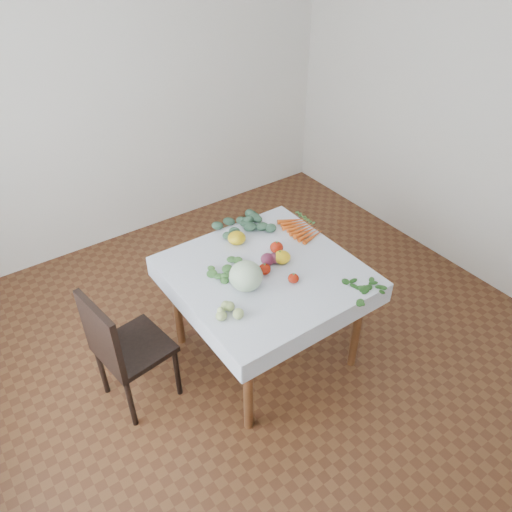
# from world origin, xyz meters

# --- Properties ---
(ground) EXTENTS (4.00, 4.00, 0.00)m
(ground) POSITION_xyz_m (0.00, 0.00, 0.00)
(ground) COLOR brown
(back_wall) EXTENTS (4.00, 0.04, 2.70)m
(back_wall) POSITION_xyz_m (0.00, 2.00, 1.35)
(back_wall) COLOR white
(back_wall) RESTS_ON ground
(table) EXTENTS (1.00, 1.00, 0.75)m
(table) POSITION_xyz_m (0.00, 0.00, 0.65)
(table) COLOR brown
(table) RESTS_ON ground
(tablecloth) EXTENTS (1.12, 1.12, 0.01)m
(tablecloth) POSITION_xyz_m (0.00, 0.00, 0.75)
(tablecloth) COLOR white
(tablecloth) RESTS_ON table
(chair) EXTENTS (0.45, 0.45, 0.89)m
(chair) POSITION_xyz_m (-0.95, 0.17, 0.51)
(chair) COLOR black
(chair) RESTS_ON ground
(cabbage) EXTENTS (0.25, 0.25, 0.18)m
(cabbage) POSITION_xyz_m (-0.20, -0.07, 0.85)
(cabbage) COLOR beige
(cabbage) RESTS_ON tablecloth
(tomato_a) EXTENTS (0.11, 0.11, 0.07)m
(tomato_a) POSITION_xyz_m (0.13, 0.02, 0.79)
(tomato_a) COLOR #B0200B
(tomato_a) RESTS_ON tablecloth
(tomato_b) EXTENTS (0.10, 0.10, 0.07)m
(tomato_b) POSITION_xyz_m (-0.02, -0.02, 0.79)
(tomato_b) COLOR #B0200B
(tomato_b) RESTS_ON tablecloth
(tomato_c) EXTENTS (0.11, 0.11, 0.08)m
(tomato_c) POSITION_xyz_m (0.17, 0.11, 0.79)
(tomato_c) COLOR #B0200B
(tomato_c) RESTS_ON tablecloth
(tomato_d) EXTENTS (0.09, 0.09, 0.06)m
(tomato_d) POSITION_xyz_m (0.07, -0.19, 0.79)
(tomato_d) COLOR #B0200B
(tomato_d) RESTS_ON tablecloth
(heirloom_back) EXTENTS (0.15, 0.15, 0.09)m
(heirloom_back) POSITION_xyz_m (0.02, 0.35, 0.80)
(heirloom_back) COLOR yellow
(heirloom_back) RESTS_ON tablecloth
(heirloom_front) EXTENTS (0.14, 0.14, 0.08)m
(heirloom_front) POSITION_xyz_m (0.14, 0.01, 0.80)
(heirloom_front) COLOR yellow
(heirloom_front) RESTS_ON tablecloth
(onion_a) EXTENTS (0.10, 0.10, 0.08)m
(onion_a) POSITION_xyz_m (0.05, 0.05, 0.79)
(onion_a) COLOR #561831
(onion_a) RESTS_ON tablecloth
(onion_b) EXTENTS (0.10, 0.10, 0.07)m
(onion_b) POSITION_xyz_m (0.10, 0.03, 0.79)
(onion_b) COLOR #561831
(onion_b) RESTS_ON tablecloth
(tomatillo_cluster) EXTENTS (0.17, 0.11, 0.05)m
(tomatillo_cluster) POSITION_xyz_m (-0.39, -0.22, 0.78)
(tomatillo_cluster) COLOR #BFD87D
(tomatillo_cluster) RESTS_ON tablecloth
(carrot_bunch) EXTENTS (0.22, 0.34, 0.03)m
(carrot_bunch) POSITION_xyz_m (0.48, 0.22, 0.77)
(carrot_bunch) COLOR #F2571A
(carrot_bunch) RESTS_ON tablecloth
(kale_bunch) EXTENTS (0.33, 0.31, 0.05)m
(kale_bunch) POSITION_xyz_m (0.13, 0.46, 0.78)
(kale_bunch) COLOR #385B43
(kale_bunch) RESTS_ON tablecloth
(basil_bunch) EXTENTS (0.26, 0.22, 0.01)m
(basil_bunch) POSITION_xyz_m (0.37, -0.48, 0.76)
(basil_bunch) COLOR #224F18
(basil_bunch) RESTS_ON tablecloth
(dill_bunch) EXTENTS (0.25, 0.18, 0.03)m
(dill_bunch) POSITION_xyz_m (-0.19, 0.11, 0.77)
(dill_bunch) COLOR #46803A
(dill_bunch) RESTS_ON tablecloth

